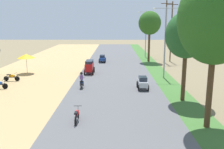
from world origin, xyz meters
name	(u,v)px	position (x,y,z in m)	size (l,w,h in m)	color
parked_motorbike_fourth	(12,77)	(-11.59, 23.76, 0.55)	(1.80, 0.54, 0.94)	black
vendor_umbrella	(26,56)	(-11.38, 28.08, 2.31)	(2.20, 2.20, 2.52)	#99999E
median_tree_second	(216,19)	(5.78, 11.65, 6.75)	(4.40, 4.40, 9.42)	#4C351E
median_tree_third	(186,35)	(5.71, 17.05, 5.50)	(3.41, 3.41, 7.37)	#4C351E
median_tree_fourth	(150,23)	(5.66, 37.93, 6.35)	(3.64, 3.64, 8.25)	#4C351E
streetlamp_near	(165,38)	(5.80, 25.68, 4.75)	(3.16, 0.20, 8.19)	gray
streetlamp_mid	(146,31)	(5.80, 43.68, 4.91)	(3.16, 0.20, 8.50)	gray
utility_pole_near	(171,31)	(9.35, 38.40, 5.10)	(1.80, 0.20, 9.82)	brown
utility_pole_far	(165,31)	(8.18, 37.40, 5.16)	(1.80, 0.20, 9.93)	brown
car_hatchback_silver	(143,82)	(2.71, 20.55, 0.75)	(1.04, 2.00, 1.23)	#B7BCC1
car_van_red	(89,66)	(-3.28, 27.97, 1.02)	(1.19, 2.41, 1.67)	red
car_sedan_blue	(102,58)	(-2.06, 37.07, 0.74)	(1.10, 2.26, 1.19)	navy
motorbike_ahead_second	(77,114)	(-2.56, 12.37, 0.57)	(0.54, 1.80, 0.94)	black
motorbike_ahead_third	(82,80)	(-3.34, 20.85, 0.86)	(0.54, 1.80, 1.66)	black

